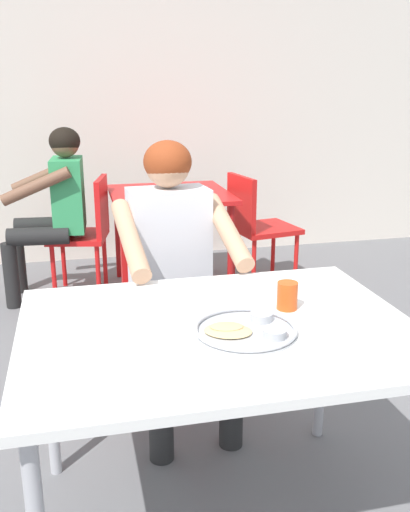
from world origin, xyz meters
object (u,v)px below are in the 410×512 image
drinking_cup (287,295)px  chair_red_left (89,228)px  chair_foreground (164,294)px  table_foreground (219,345)px  table_background_red (170,205)px  diner_foreground (175,260)px  chair_red_right (255,222)px  thali_tray (246,329)px  patron_background (55,199)px

drinking_cup → chair_red_left: same height
drinking_cup → chair_foreground: (-0.28, 0.85, -0.29)m
chair_red_left → table_foreground: bearing=-82.2°
table_foreground → chair_foreground: 0.94m
chair_foreground → table_background_red: chair_foreground is taller
table_background_red → diner_foreground: bearing=-99.0°
chair_red_left → chair_red_right: 1.21m
table_background_red → chair_red_left: bearing=176.7°
thali_tray → diner_foreground: bearing=95.8°
table_foreground → drinking_cup: drinking_cup is taller
thali_tray → table_background_red: bearing=85.7°
drinking_cup → chair_red_left: bearing=104.2°
diner_foreground → chair_red_left: diner_foreground is taller
diner_foreground → patron_background: (-0.53, 1.65, -0.03)m
table_foreground → chair_foreground: size_ratio=1.42×
chair_foreground → chair_red_left: (-0.30, 1.46, -0.02)m
table_background_red → chair_red_left: (-0.58, 0.03, -0.14)m
drinking_cup → patron_background: (-0.80, 2.28, -0.09)m
table_background_red → chair_red_right: bearing=-5.1°
table_foreground → chair_red_left: (-0.33, 2.39, -0.19)m
thali_tray → drinking_cup: (0.19, 0.15, 0.04)m
chair_foreground → table_foreground: bearing=-88.4°
diner_foreground → chair_red_right: bearing=60.9°
table_background_red → chair_red_right: (0.62, -0.06, -0.15)m
table_foreground → diner_foreground: size_ratio=0.99×
table_foreground → drinking_cup: 0.29m
thali_tray → drinking_cup: bearing=38.6°
patron_background → table_foreground: bearing=-77.0°
thali_tray → table_background_red: thali_tray is taller
chair_red_left → thali_tray: bearing=-80.8°
table_foreground → thali_tray: thali_tray is taller
table_foreground → table_background_red: bearing=84.0°
diner_foreground → table_background_red: bearing=81.0°
table_background_red → thali_tray: bearing=-94.3°
table_background_red → chair_red_left: 0.60m
table_foreground → chair_red_left: size_ratio=1.46×
diner_foreground → chair_red_right: (0.89, 1.59, -0.26)m
table_foreground → chair_red_left: 2.42m
chair_foreground → diner_foreground: bearing=-86.2°
chair_red_left → patron_background: patron_background is taller
table_foreground → chair_foreground: chair_foreground is taller
patron_background → table_background_red: bearing=-0.5°
thali_tray → chair_red_left: (-0.40, 2.46, -0.27)m
diner_foreground → patron_background: 1.74m
chair_foreground → diner_foreground: diner_foreground is taller
table_foreground → thali_tray: 0.13m
chair_red_left → patron_background: (-0.21, -0.03, 0.22)m
chair_red_right → patron_background: bearing=177.5°
diner_foreground → table_background_red: size_ratio=1.50×
table_foreground → patron_background: bearing=103.0°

